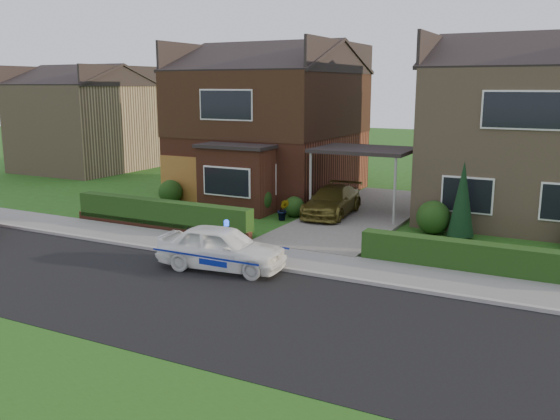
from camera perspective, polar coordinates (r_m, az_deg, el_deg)
The scene contains 24 objects.
ground at distance 14.73m, azimuth -6.67°, elevation -8.87°, with size 120.00×120.00×0.00m, color #244C14.
road at distance 14.73m, azimuth -6.67°, elevation -8.87°, with size 60.00×6.00×0.02m, color black.
kerb at distance 17.18m, azimuth -0.98°, elevation -5.52°, with size 60.00×0.16×0.12m, color #9E9993.
sidewalk at distance 18.07m, azimuth 0.60°, elevation -4.66°, with size 60.00×2.00×0.10m, color slate.
grass_verge at distance 11.32m, azimuth -21.51°, elevation -16.35°, with size 60.00×4.00×0.01m, color #244C14.
driveway at distance 24.24m, azimuth 7.95°, elevation -0.45°, with size 3.80×12.00×0.12m, color #666059.
house_left at distance 28.72m, azimuth -0.92°, elevation 9.13°, with size 7.50×9.53×7.25m.
house_right at distance 25.50m, azimuth 23.00°, elevation 7.51°, with size 7.50×8.06×7.25m.
carport_link at distance 23.78m, azimuth 8.09°, elevation 5.64°, with size 3.80×3.00×2.77m.
garage_door at distance 27.01m, azimuth -9.51°, elevation 2.90°, with size 2.20×0.10×2.10m, color #90561F.
dwarf_wall at distance 22.08m, azimuth -11.54°, elevation -1.48°, with size 7.70×0.25×0.36m, color brown.
hedge_left at distance 22.24m, azimuth -11.28°, elevation -1.86°, with size 7.50×0.55×0.90m, color #193410.
hedge_right at distance 17.63m, azimuth 19.72°, elevation -5.98°, with size 7.50×0.55×0.80m, color #193410.
shrub_left_far at distance 26.88m, azimuth -10.49°, elevation 1.72°, with size 1.08×1.08×1.08m, color #193410.
shrub_left_mid at distance 24.23m, azimuth -2.33°, elevation 1.09°, with size 1.32×1.32×1.32m, color #193410.
shrub_left_near at distance 23.80m, azimuth 1.39°, elevation 0.31°, with size 0.84×0.84×0.84m, color #193410.
shrub_right_near at distance 21.77m, azimuth 14.53°, elevation -0.69°, with size 1.20×1.20×1.20m, color #193410.
conifer_a at distance 21.25m, azimuth 17.13°, elevation 0.79°, with size 0.90×0.90×2.60m, color black.
neighbour_left at distance 39.09m, azimuth -18.24°, elevation 7.51°, with size 6.50×7.00×5.20m, color #92795A.
police_car at distance 17.08m, azimuth -5.64°, elevation -3.66°, with size 3.44×3.90×1.44m.
driveway_car at distance 23.70m, azimuth 5.04°, elevation 0.88°, with size 1.59×3.92×1.14m, color brown.
potted_plant_a at distance 24.62m, azimuth -16.37°, elevation 0.20°, with size 0.43×0.29×0.83m, color gray.
potted_plant_b at distance 23.15m, azimuth 0.31°, elevation -0.02°, with size 0.46×0.37×0.83m, color gray.
potted_plant_c at distance 20.76m, azimuth -3.21°, elevation -1.58°, with size 0.41×0.41×0.73m, color gray.
Camera 1 is at (7.77, -11.38, 5.21)m, focal length 38.00 mm.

